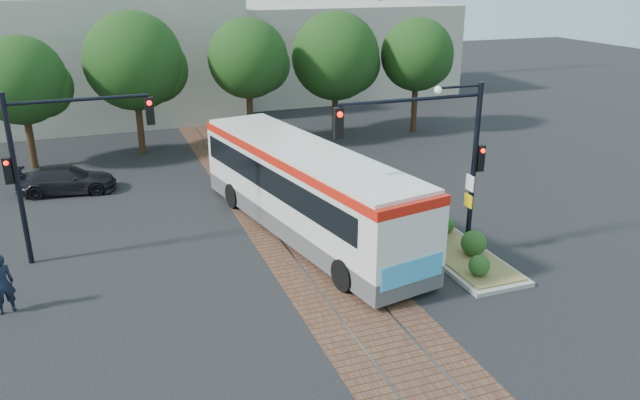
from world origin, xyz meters
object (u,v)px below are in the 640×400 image
(signal_pole_main, at_px, (444,147))
(city_bus, at_px, (305,186))
(signal_pole_left, at_px, (50,153))
(traffic_island, at_px, (461,249))
(parked_car, at_px, (67,180))
(officer, at_px, (2,284))

(signal_pole_main, bearing_deg, city_bus, 131.49)
(city_bus, bearing_deg, signal_pole_left, 163.47)
(traffic_island, bearing_deg, signal_pole_left, 159.64)
(parked_car, bearing_deg, traffic_island, -125.29)
(city_bus, height_order, traffic_island, city_bus)
(signal_pole_left, bearing_deg, officer, -115.50)
(signal_pole_main, distance_m, parked_car, 17.58)
(city_bus, relative_size, parked_car, 3.04)
(parked_car, bearing_deg, officer, 178.92)
(signal_pole_main, relative_size, parked_car, 1.39)
(officer, relative_size, parked_car, 0.44)
(city_bus, relative_size, traffic_island, 2.51)
(officer, distance_m, parked_car, 10.86)
(signal_pole_main, relative_size, signal_pole_left, 1.00)
(signal_pole_left, xyz_separation_m, officer, (-1.62, -3.40, -2.91))
(city_bus, relative_size, signal_pole_left, 2.18)
(city_bus, bearing_deg, signal_pole_main, -59.50)
(parked_car, bearing_deg, city_bus, -125.61)
(city_bus, distance_m, signal_pole_main, 5.74)
(parked_car, bearing_deg, signal_pole_left, -172.54)
(traffic_island, distance_m, parked_car, 17.98)
(signal_pole_main, height_order, parked_car, signal_pole_main)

